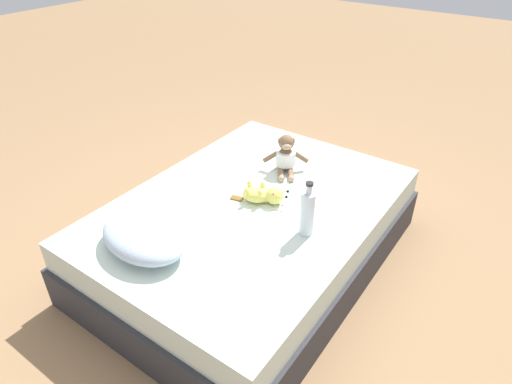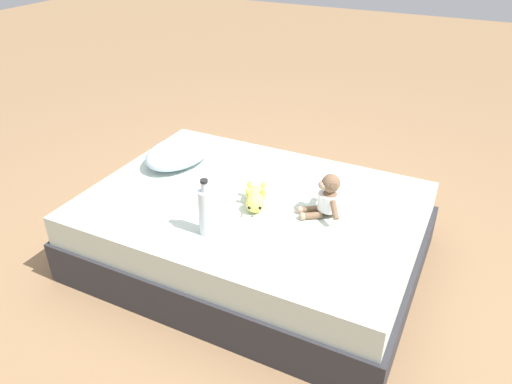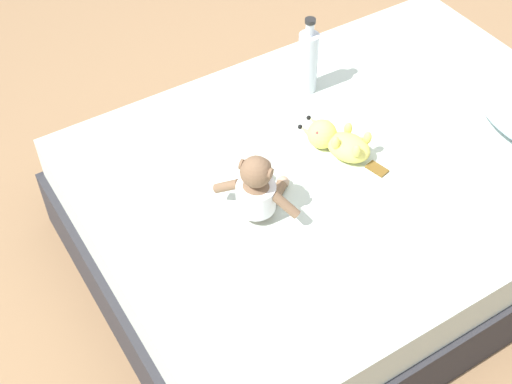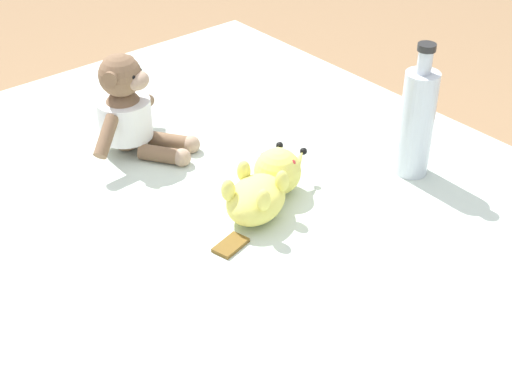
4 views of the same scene
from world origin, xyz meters
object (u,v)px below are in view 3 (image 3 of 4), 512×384
object	(u,v)px
bed	(350,199)
plush_yellow_creature	(337,141)
glass_bottle	(308,61)
plush_monkey	(257,190)

from	to	relation	value
bed	plush_yellow_creature	size ratio (longest dim) A/B	5.80
bed	glass_bottle	bearing A→B (deg)	170.99
bed	plush_yellow_creature	distance (m)	0.27
plush_monkey	plush_yellow_creature	world-z (taller)	plush_monkey
plush_monkey	glass_bottle	distance (m)	0.63
bed	glass_bottle	size ratio (longest dim) A/B	6.14
plush_monkey	plush_yellow_creature	size ratio (longest dim) A/B	0.80
plush_monkey	glass_bottle	xyz separation A→B (m)	(-0.42, 0.47, 0.03)
plush_yellow_creature	plush_monkey	bearing A→B (deg)	-76.46
bed	plush_monkey	xyz separation A→B (m)	(0.04, -0.41, 0.31)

